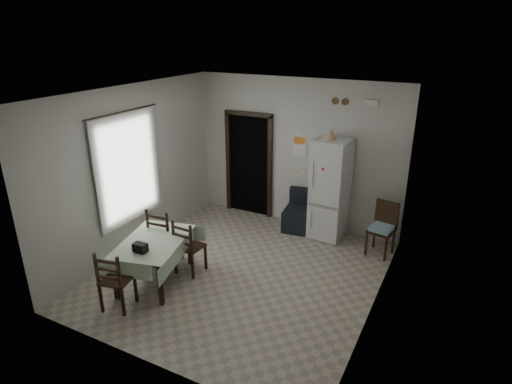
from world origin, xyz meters
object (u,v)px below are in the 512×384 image
object	(u,v)px
corner_chair	(381,230)
dining_chair_near_head	(117,279)
fridge	(330,189)
navy_seat	(301,211)
dining_table	(155,261)
dining_chair_far_left	(165,235)
dining_chair_far_right	(190,246)

from	to	relation	value
corner_chair	dining_chair_near_head	distance (m)	4.41
fridge	navy_seat	distance (m)	0.77
navy_seat	corner_chair	xyz separation A→B (m)	(1.59, -0.27, 0.08)
dining_table	dining_chair_far_left	xyz separation A→B (m)	(-0.21, 0.53, 0.16)
dining_table	dining_chair_far_right	bearing A→B (deg)	40.04
corner_chair	dining_chair_near_head	size ratio (longest dim) A/B	1.02
dining_table	navy_seat	bearing A→B (deg)	48.85
navy_seat	dining_chair_near_head	size ratio (longest dim) A/B	0.85
navy_seat	corner_chair	world-z (taller)	corner_chair
navy_seat	dining_table	size ratio (longest dim) A/B	0.59
corner_chair	fridge	bearing A→B (deg)	175.39
fridge	dining_table	xyz separation A→B (m)	(-1.91, -2.72, -0.60)
navy_seat	corner_chair	distance (m)	1.61
fridge	dining_chair_near_head	world-z (taller)	fridge
fridge	dining_chair_far_left	xyz separation A→B (m)	(-2.13, -2.19, -0.44)
fridge	dining_chair_near_head	distance (m)	4.04
dining_chair_far_left	dining_chair_near_head	distance (m)	1.34
navy_seat	dining_chair_near_head	xyz separation A→B (m)	(-1.39, -3.52, 0.07)
fridge	navy_seat	size ratio (longest dim) A/B	2.39
navy_seat	dining_table	world-z (taller)	navy_seat
fridge	dining_table	bearing A→B (deg)	-120.96
dining_table	fridge	bearing A→B (deg)	40.47
corner_chair	dining_chair_far_left	world-z (taller)	dining_chair_far_left
corner_chair	dining_table	world-z (taller)	corner_chair
fridge	dining_chair_near_head	bearing A→B (deg)	-114.68
fridge	corner_chair	distance (m)	1.18
corner_chair	dining_chair_near_head	xyz separation A→B (m)	(-2.98, -3.25, -0.01)
corner_chair	dining_chair_far_left	xyz separation A→B (m)	(-3.17, -1.92, 0.04)
fridge	dining_chair_far_left	world-z (taller)	fridge
dining_chair_far_right	dining_chair_near_head	world-z (taller)	dining_chair_far_right
dining_table	dining_chair_far_left	size ratio (longest dim) A/B	1.32
navy_seat	corner_chair	size ratio (longest dim) A/B	0.84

